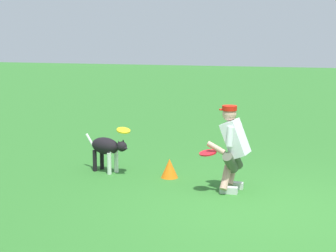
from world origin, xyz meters
The scene contains 6 objects.
ground_plane centered at (0.00, 0.00, 0.00)m, with size 60.00×60.00×0.00m, color #31752B.
person centered at (0.57, -0.82, 0.70)m, with size 0.63×0.66×1.29m.
dog centered at (2.79, -1.32, 0.43)m, with size 0.94×0.48×0.62m.
frisbee_flying centered at (2.46, -1.25, 0.76)m, with size 0.23×0.23×0.02m, color yellow.
frisbee_held centered at (0.90, -0.63, 0.61)m, with size 0.26×0.26×0.02m, color red.
training_cone centered at (1.67, -1.28, 0.16)m, with size 0.28×0.28×0.31m, color orange.
Camera 1 is at (-0.60, 6.86, 2.37)m, focal length 56.70 mm.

